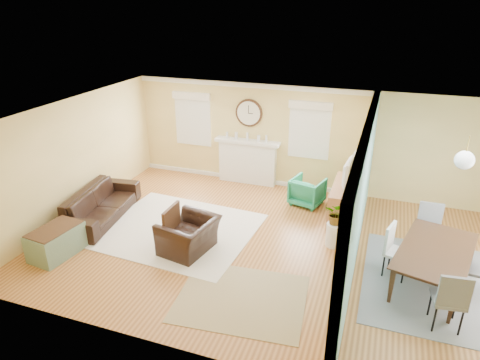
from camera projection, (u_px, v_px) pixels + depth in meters
name	position (u px, v px, depth m)	size (l,w,h in m)	color
floor	(273.00, 247.00, 8.41)	(9.00, 9.00, 0.00)	brown
wall_back	(307.00, 140.00, 10.49)	(9.00, 0.02, 2.60)	tan
wall_front	(213.00, 280.00, 5.30)	(9.00, 0.02, 2.60)	tan
wall_left	(75.00, 159.00, 9.27)	(0.02, 6.00, 2.60)	tan
ceiling	(278.00, 118.00, 7.38)	(9.00, 6.00, 0.02)	white
partition	(361.00, 189.00, 7.66)	(0.17, 6.00, 2.60)	tan
fireplace	(248.00, 161.00, 11.13)	(1.70, 0.30, 1.17)	white
wall_clock	(249.00, 113.00, 10.71)	(0.70, 0.07, 0.70)	#4D2F1B
window_left	(193.00, 115.00, 11.24)	(1.05, 0.13, 1.42)	white
window_right	(310.00, 126.00, 10.30)	(1.05, 0.13, 1.42)	white
pendant	(464.00, 160.00, 6.62)	(0.30, 0.30, 0.55)	gold
rug_cream	(178.00, 230.00, 9.02)	(3.12, 2.70, 0.02)	white
rug_jute	(241.00, 298.00, 6.97)	(2.06, 1.68, 0.01)	tan
rug_grey	(431.00, 284.00, 7.31)	(2.24, 2.80, 0.01)	gray
sofa	(100.00, 204.00, 9.39)	(2.28, 0.89, 0.67)	black
eames_chair	(189.00, 235.00, 8.16)	(1.03, 0.90, 0.67)	black
green_chair	(307.00, 191.00, 10.03)	(0.70, 0.72, 0.65)	#128365
trunk	(56.00, 242.00, 8.06)	(0.70, 1.04, 0.56)	gray
credenza	(343.00, 202.00, 9.36)	(0.51, 1.50, 0.80)	#A37150
tv	(346.00, 171.00, 9.08)	(1.13, 0.15, 0.65)	black
garden_stool	(334.00, 235.00, 8.38)	(0.33, 0.33, 0.48)	white
potted_plant	(336.00, 214.00, 8.19)	(0.39, 0.34, 0.44)	#337F33
dining_table	(435.00, 268.00, 7.18)	(1.93, 1.08, 0.68)	#4D2F1B
dining_chair_n	(430.00, 226.00, 8.00)	(0.44, 0.44, 0.98)	gray
dining_chair_s	(450.00, 293.00, 6.18)	(0.49, 0.49, 1.00)	gray
dining_chair_w	(399.00, 248.00, 7.34)	(0.52, 0.52, 0.95)	white
dining_chair_e	(478.00, 264.00, 6.91)	(0.45, 0.45, 0.94)	gray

